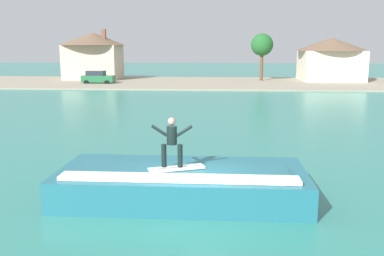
# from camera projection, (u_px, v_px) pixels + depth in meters

# --- Properties ---
(ground_plane) EXTENTS (260.00, 260.00, 0.00)m
(ground_plane) POSITION_uv_depth(u_px,v_px,m) (191.00, 211.00, 12.93)
(ground_plane) COLOR #2D7C70
(wave_crest) EXTENTS (7.99, 3.61, 1.11)m
(wave_crest) POSITION_uv_depth(u_px,v_px,m) (182.00, 183.00, 13.91)
(wave_crest) COLOR #206473
(wave_crest) RESTS_ON ground_plane
(surfboard) EXTENTS (1.81, 1.07, 0.06)m
(surfboard) POSITION_uv_depth(u_px,v_px,m) (177.00, 168.00, 13.43)
(surfboard) COLOR white
(surfboard) RESTS_ON wave_crest
(surfer) EXTENTS (1.30, 0.32, 1.59)m
(surfer) POSITION_uv_depth(u_px,v_px,m) (172.00, 140.00, 13.30)
(surfer) COLOR black
(surfer) RESTS_ON surfboard
(shoreline_bank) EXTENTS (120.00, 20.93, 0.18)m
(shoreline_bank) POSITION_uv_depth(u_px,v_px,m) (215.00, 83.00, 59.40)
(shoreline_bank) COLOR gray
(shoreline_bank) RESTS_ON ground_plane
(car_near_shore) EXTENTS (4.31, 2.18, 1.86)m
(car_near_shore) POSITION_uv_depth(u_px,v_px,m) (98.00, 77.00, 57.59)
(car_near_shore) COLOR #23663D
(car_near_shore) RESTS_ON ground_plane
(car_far_shore) EXTENTS (4.50, 2.19, 1.86)m
(car_far_shore) POSITION_uv_depth(u_px,v_px,m) (337.00, 76.00, 59.98)
(car_far_shore) COLOR silver
(car_far_shore) RESTS_ON ground_plane
(house_with_chimney) EXTENTS (9.92, 9.92, 7.62)m
(house_with_chimney) POSITION_uv_depth(u_px,v_px,m) (93.00, 53.00, 64.63)
(house_with_chimney) COLOR beige
(house_with_chimney) RESTS_ON ground_plane
(house_gabled_white) EXTENTS (10.37, 10.37, 6.33)m
(house_gabled_white) POSITION_uv_depth(u_px,v_px,m) (331.00, 57.00, 61.77)
(house_gabled_white) COLOR beige
(house_gabled_white) RESTS_ON ground_plane
(tree_tall_bare) EXTENTS (3.20, 3.20, 6.94)m
(tree_tall_bare) POSITION_uv_depth(u_px,v_px,m) (262.00, 45.00, 61.45)
(tree_tall_bare) COLOR brown
(tree_tall_bare) RESTS_ON ground_plane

